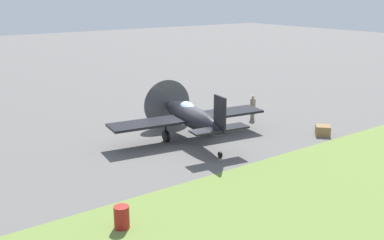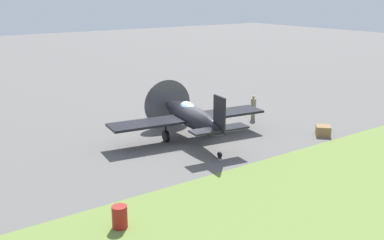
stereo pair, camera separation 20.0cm
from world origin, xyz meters
TOP-DOWN VIEW (x-y plane):
  - ground_plane at (0.00, 0.00)m, footprint 160.00×160.00m
  - grass_verge at (0.00, -10.43)m, footprint 120.00×11.00m
  - airplane_lead at (-0.07, 0.19)m, footprint 10.18×8.10m
  - ground_crew_chief at (6.35, 1.49)m, footprint 0.41×0.54m
  - fuel_drum at (-8.60, -7.02)m, footprint 0.60×0.60m
  - supply_crate at (7.28, -3.99)m, footprint 1.27×1.27m

SIDE VIEW (x-z plane):
  - ground_plane at x=0.00m, z-range 0.00..0.00m
  - grass_verge at x=0.00m, z-range 0.00..0.01m
  - supply_crate at x=7.28m, z-range 0.00..0.64m
  - fuel_drum at x=-8.60m, z-range 0.00..0.90m
  - ground_crew_chief at x=6.35m, z-range 0.05..1.78m
  - airplane_lead at x=-0.07m, z-range -0.29..3.31m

